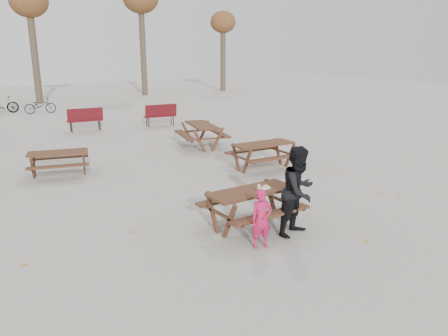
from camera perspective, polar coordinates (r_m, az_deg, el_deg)
ground at (r=8.96m, az=3.60°, el=-7.59°), size 80.00×80.00×0.00m
main_picnic_table at (r=8.75m, az=3.66°, el=-4.05°), size 1.80×1.45×0.78m
food_tray at (r=8.77m, az=5.41°, el=-2.62°), size 0.18×0.11×0.03m
bread_roll at (r=8.76m, az=5.42°, el=-2.35°), size 0.14×0.06×0.05m
soda_bottle at (r=8.52m, az=4.59°, el=-2.75°), size 0.07×0.07×0.17m
child at (r=7.86m, az=4.93°, el=-6.67°), size 0.45×0.36×1.09m
adult at (r=8.43m, az=9.75°, el=-2.98°), size 0.99×0.85×1.74m
picnic_table_east at (r=13.06m, az=5.13°, el=1.58°), size 1.94×1.61×0.79m
picnic_table_north at (r=13.18m, az=-20.75°, el=0.53°), size 1.91×1.69×0.70m
picnic_table_far at (r=15.99m, az=-2.93°, el=4.25°), size 2.01×2.28×0.84m
park_bench_row at (r=19.53m, az=-22.02°, el=5.45°), size 9.88×1.46×1.03m
tree_row at (r=32.35m, az=-24.53°, el=18.81°), size 32.17×3.52×8.26m
fallen_leaves at (r=11.16m, az=-2.16°, el=-2.87°), size 11.00×11.00×0.01m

